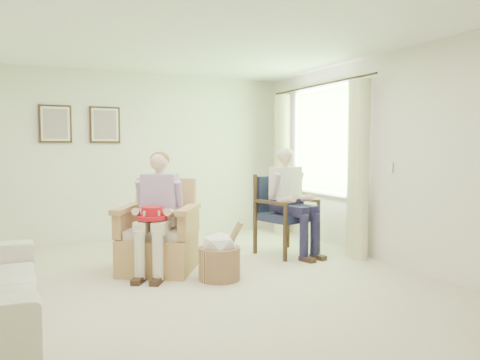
# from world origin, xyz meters

# --- Properties ---
(floor) EXTENTS (5.50, 5.50, 0.00)m
(floor) POSITION_xyz_m (0.00, 0.00, 0.00)
(floor) COLOR beige
(floor) RESTS_ON ground
(back_wall) EXTENTS (5.00, 0.04, 2.60)m
(back_wall) POSITION_xyz_m (0.00, 2.75, 1.30)
(back_wall) COLOR silver
(back_wall) RESTS_ON ground
(front_wall) EXTENTS (5.00, 0.04, 2.60)m
(front_wall) POSITION_xyz_m (0.00, -2.75, 1.30)
(front_wall) COLOR silver
(front_wall) RESTS_ON ground
(right_wall) EXTENTS (0.04, 5.50, 2.60)m
(right_wall) POSITION_xyz_m (2.50, 0.00, 1.30)
(right_wall) COLOR silver
(right_wall) RESTS_ON ground
(ceiling) EXTENTS (5.00, 5.50, 0.02)m
(ceiling) POSITION_xyz_m (0.00, 0.00, 2.60)
(ceiling) COLOR white
(ceiling) RESTS_ON back_wall
(window) EXTENTS (0.13, 2.50, 1.63)m
(window) POSITION_xyz_m (2.46, 1.20, 1.58)
(window) COLOR #2D6B23
(window) RESTS_ON right_wall
(curtain_left) EXTENTS (0.34, 0.34, 2.30)m
(curtain_left) POSITION_xyz_m (2.33, 0.22, 1.15)
(curtain_left) COLOR beige
(curtain_left) RESTS_ON ground
(curtain_right) EXTENTS (0.34, 0.34, 2.30)m
(curtain_right) POSITION_xyz_m (2.33, 2.18, 1.15)
(curtain_right) COLOR beige
(curtain_right) RESTS_ON ground
(framed_print_left) EXTENTS (0.45, 0.05, 0.55)m
(framed_print_left) POSITION_xyz_m (-1.15, 2.71, 1.78)
(framed_print_left) COLOR #382114
(framed_print_left) RESTS_ON back_wall
(framed_print_right) EXTENTS (0.45, 0.05, 0.55)m
(framed_print_right) POSITION_xyz_m (-0.45, 2.71, 1.78)
(framed_print_right) COLOR #382114
(framed_print_right) RESTS_ON back_wall
(wicker_armchair) EXTENTS (0.83, 0.82, 1.06)m
(wicker_armchair) POSITION_xyz_m (-0.19, 0.70, 0.34)
(wicker_armchair) COLOR tan
(wicker_armchair) RESTS_ON ground
(wood_armchair) EXTENTS (0.68, 0.64, 1.04)m
(wood_armchair) POSITION_xyz_m (1.61, 0.89, 0.57)
(wood_armchair) COLOR black
(wood_armchair) RESTS_ON ground
(person_wicker) EXTENTS (0.40, 0.62, 1.36)m
(person_wicker) POSITION_xyz_m (-0.19, 0.56, 0.80)
(person_wicker) COLOR beige
(person_wicker) RESTS_ON ground
(person_dark) EXTENTS (0.40, 0.62, 1.41)m
(person_dark) POSITION_xyz_m (1.61, 0.72, 0.83)
(person_dark) COLOR #1B1938
(person_dark) RESTS_ON ground
(red_hat) EXTENTS (0.33, 0.33, 0.14)m
(red_hat) POSITION_xyz_m (-0.33, 0.39, 0.71)
(red_hat) COLOR #B4121A
(red_hat) RESTS_ON person_wicker
(hatbox) EXTENTS (0.56, 0.56, 0.67)m
(hatbox) POSITION_xyz_m (0.32, 0.04, 0.26)
(hatbox) COLOR tan
(hatbox) RESTS_ON ground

